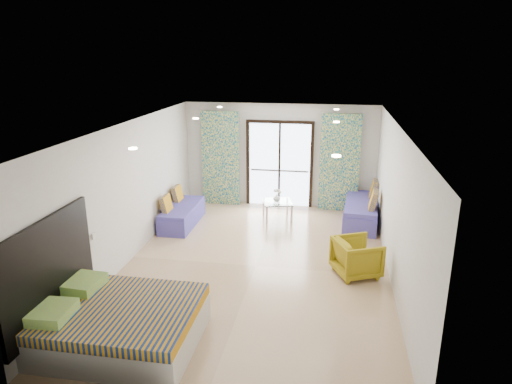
% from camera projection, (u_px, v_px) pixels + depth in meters
% --- Properties ---
extents(floor, '(5.00, 7.50, 0.01)m').
position_uv_depth(floor, '(256.00, 266.00, 8.80)').
color(floor, tan).
rests_on(floor, ground).
extents(ceiling, '(5.00, 7.50, 0.01)m').
position_uv_depth(ceiling, '(256.00, 127.00, 8.00)').
color(ceiling, silver).
rests_on(ceiling, ground).
extents(wall_back, '(5.00, 0.01, 2.70)m').
position_uv_depth(wall_back, '(280.00, 156.00, 11.93)').
color(wall_back, silver).
rests_on(wall_back, ground).
extents(wall_front, '(5.00, 0.01, 2.70)m').
position_uv_depth(wall_front, '(197.00, 307.00, 4.87)').
color(wall_front, silver).
rests_on(wall_front, ground).
extents(wall_left, '(0.01, 7.50, 2.70)m').
position_uv_depth(wall_left, '(128.00, 193.00, 8.80)').
color(wall_left, silver).
rests_on(wall_left, ground).
extents(wall_right, '(0.01, 7.50, 2.70)m').
position_uv_depth(wall_right, '(396.00, 207.00, 8.00)').
color(wall_right, silver).
rests_on(wall_right, ground).
extents(balcony_door, '(1.76, 0.08, 2.28)m').
position_uv_depth(balcony_door, '(280.00, 159.00, 11.93)').
color(balcony_door, black).
rests_on(balcony_door, floor).
extents(balcony_rail, '(1.52, 0.03, 0.04)m').
position_uv_depth(balcony_rail, '(279.00, 171.00, 12.03)').
color(balcony_rail, '#595451').
rests_on(balcony_rail, balcony_door).
extents(curtain_left, '(1.00, 0.10, 2.50)m').
position_uv_depth(curtain_left, '(221.00, 159.00, 12.04)').
color(curtain_left, white).
rests_on(curtain_left, floor).
extents(curtain_right, '(1.00, 0.10, 2.50)m').
position_uv_depth(curtain_right, '(340.00, 163.00, 11.55)').
color(curtain_right, white).
rests_on(curtain_right, floor).
extents(downlight_a, '(0.12, 0.12, 0.02)m').
position_uv_depth(downlight_a, '(133.00, 148.00, 6.35)').
color(downlight_a, '#FFE0B2').
rests_on(downlight_a, ceiling).
extents(downlight_b, '(0.12, 0.12, 0.02)m').
position_uv_depth(downlight_b, '(336.00, 156.00, 5.90)').
color(downlight_b, '#FFE0B2').
rests_on(downlight_b, ceiling).
extents(downlight_c, '(0.12, 0.12, 0.02)m').
position_uv_depth(downlight_c, '(196.00, 118.00, 9.18)').
color(downlight_c, '#FFE0B2').
rests_on(downlight_c, ceiling).
extents(downlight_d, '(0.12, 0.12, 0.02)m').
position_uv_depth(downlight_d, '(336.00, 122.00, 8.73)').
color(downlight_d, '#FFE0B2').
rests_on(downlight_d, ceiling).
extents(downlight_e, '(0.12, 0.12, 0.02)m').
position_uv_depth(downlight_e, '(220.00, 107.00, 11.06)').
color(downlight_e, '#FFE0B2').
rests_on(downlight_e, ceiling).
extents(downlight_f, '(0.12, 0.12, 0.02)m').
position_uv_depth(downlight_f, '(336.00, 109.00, 10.61)').
color(downlight_f, '#FFE0B2').
rests_on(downlight_f, ceiling).
extents(headboard, '(0.06, 2.10, 1.50)m').
position_uv_depth(headboard, '(49.00, 270.00, 6.34)').
color(headboard, black).
rests_on(headboard, floor).
extents(switch_plate, '(0.02, 0.10, 0.10)m').
position_uv_depth(switch_plate, '(94.00, 236.00, 7.52)').
color(switch_plate, silver).
rests_on(switch_plate, wall_left).
extents(bed, '(2.10, 1.72, 0.73)m').
position_uv_depth(bed, '(120.00, 324.00, 6.40)').
color(bed, silver).
rests_on(bed, floor).
extents(daybed_left, '(0.67, 1.69, 0.83)m').
position_uv_depth(daybed_left, '(182.00, 214.00, 10.85)').
color(daybed_left, '#48429D').
rests_on(daybed_left, floor).
extents(daybed_right, '(0.91, 2.00, 0.96)m').
position_uv_depth(daybed_right, '(362.00, 211.00, 10.94)').
color(daybed_right, '#48429D').
rests_on(daybed_right, floor).
extents(coffee_table, '(0.85, 0.85, 0.80)m').
position_uv_depth(coffee_table, '(277.00, 203.00, 11.14)').
color(coffee_table, silver).
rests_on(coffee_table, floor).
extents(vase, '(0.24, 0.24, 0.18)m').
position_uv_depth(vase, '(277.00, 198.00, 11.11)').
color(vase, white).
rests_on(vase, coffee_table).
extents(armchair, '(0.95, 0.97, 0.77)m').
position_uv_depth(armchair, '(357.00, 255.00, 8.35)').
color(armchair, '#988413').
rests_on(armchair, floor).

